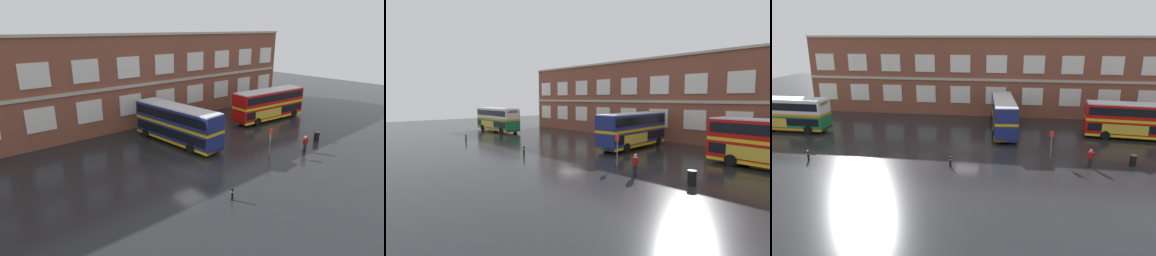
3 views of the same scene
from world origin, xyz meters
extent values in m
plane|color=black|center=(0.00, 2.00, 0.00)|extent=(120.00, 120.00, 0.00)
cube|color=brown|center=(2.29, 18.00, 5.55)|extent=(56.37, 8.00, 11.09)
cube|color=#B2A893|center=(2.29, 13.92, 5.32)|extent=(56.37, 0.16, 0.36)
cube|color=#B2A893|center=(2.29, 13.95, 11.24)|extent=(56.37, 0.28, 0.30)
cube|color=silver|center=(-7.96, 13.94, 3.11)|extent=(2.87, 0.12, 2.44)
cube|color=silver|center=(-2.84, 13.94, 3.11)|extent=(2.87, 0.12, 2.44)
cube|color=silver|center=(2.29, 13.94, 3.11)|extent=(2.87, 0.12, 2.44)
cube|color=silver|center=(7.41, 13.94, 3.11)|extent=(2.87, 0.12, 2.44)
cube|color=silver|center=(12.54, 13.94, 3.11)|extent=(2.87, 0.12, 2.44)
cube|color=silver|center=(17.66, 13.94, 3.11)|extent=(2.87, 0.12, 2.44)
cube|color=silver|center=(22.79, 13.94, 3.11)|extent=(2.87, 0.12, 2.44)
cube|color=silver|center=(27.91, 13.94, 3.11)|extent=(2.87, 0.12, 2.44)
cube|color=silver|center=(-7.96, 13.94, 7.54)|extent=(2.87, 0.12, 2.44)
cube|color=silver|center=(-2.84, 13.94, 7.54)|extent=(2.87, 0.12, 2.44)
cube|color=silver|center=(2.29, 13.94, 7.54)|extent=(2.87, 0.12, 2.44)
cube|color=silver|center=(7.41, 13.94, 7.54)|extent=(2.87, 0.12, 2.44)
cube|color=silver|center=(12.54, 13.94, 7.54)|extent=(2.87, 0.12, 2.44)
cube|color=silver|center=(17.66, 13.94, 7.54)|extent=(2.87, 0.12, 2.44)
cube|color=silver|center=(22.79, 13.94, 7.54)|extent=(2.87, 0.12, 2.44)
cube|color=silver|center=(27.91, 13.94, 7.54)|extent=(2.87, 0.12, 2.44)
cube|color=navy|center=(3.62, 6.57, 1.23)|extent=(3.59, 11.19, 1.75)
cube|color=black|center=(3.62, 6.57, 1.44)|extent=(3.58, 10.76, 0.90)
cube|color=gold|center=(3.62, 6.57, 2.25)|extent=(3.59, 11.19, 0.30)
cube|color=navy|center=(3.62, 6.57, 3.17)|extent=(3.59, 11.19, 1.55)
cube|color=black|center=(3.62, 6.57, 3.25)|extent=(3.58, 10.76, 0.90)
cube|color=gold|center=(3.62, 6.57, 0.49)|extent=(3.61, 11.19, 0.28)
cube|color=silver|center=(3.62, 6.57, 4.01)|extent=(3.46, 10.96, 0.12)
cube|color=gold|center=(5.03, 5.38, 1.31)|extent=(0.49, 4.82, 1.10)
cube|color=yellow|center=(3.10, 12.02, 3.60)|extent=(1.66, 0.22, 0.40)
cylinder|color=black|center=(4.53, 10.53, 0.52)|extent=(0.42, 1.07, 1.04)
cylinder|color=black|center=(1.99, 10.28, 0.52)|extent=(0.42, 1.07, 1.04)
cylinder|color=black|center=(5.21, 3.41, 0.52)|extent=(0.42, 1.07, 1.04)
cylinder|color=black|center=(2.67, 3.17, 0.52)|extent=(0.42, 1.07, 1.04)
cube|color=red|center=(18.63, 5.82, 1.23)|extent=(11.18, 3.52, 1.75)
cube|color=black|center=(18.63, 5.82, 1.44)|extent=(10.75, 3.52, 0.90)
cube|color=yellow|center=(18.63, 5.82, 2.25)|extent=(11.18, 3.52, 0.30)
cube|color=red|center=(18.63, 5.82, 3.17)|extent=(11.18, 3.52, 1.55)
cube|color=black|center=(18.63, 5.82, 3.25)|extent=(10.75, 3.52, 0.90)
cube|color=yellow|center=(18.63, 5.82, 0.49)|extent=(11.19, 3.54, 0.28)
cube|color=silver|center=(18.63, 5.82, 4.01)|extent=(10.96, 3.40, 0.12)
cube|color=gold|center=(17.20, 4.65, 1.31)|extent=(4.82, 0.46, 1.10)
cube|color=yellow|center=(24.08, 5.33, 3.60)|extent=(0.21, 1.66, 0.40)
cylinder|color=black|center=(22.35, 4.21, 0.52)|extent=(1.06, 0.41, 1.04)
cylinder|color=black|center=(22.58, 6.75, 0.52)|extent=(1.06, 0.41, 1.04)
cylinder|color=black|center=(15.23, 4.85, 0.52)|extent=(1.06, 0.41, 1.04)
cylinder|color=black|center=(15.46, 7.39, 0.52)|extent=(1.06, 0.41, 1.04)
cylinder|color=black|center=(11.88, -3.88, 0.42)|extent=(0.21, 0.21, 0.85)
cylinder|color=black|center=(11.69, -3.80, 0.42)|extent=(0.21, 0.21, 0.85)
cube|color=maroon|center=(11.79, -3.84, 1.15)|extent=(0.46, 0.37, 0.60)
cylinder|color=maroon|center=(12.03, -3.93, 1.12)|extent=(0.14, 0.14, 0.57)
cylinder|color=maroon|center=(11.54, -3.75, 1.12)|extent=(0.14, 0.14, 0.57)
sphere|color=tan|center=(11.79, -3.84, 1.59)|extent=(0.22, 0.22, 0.22)
cylinder|color=slate|center=(8.49, -2.00, 1.35)|extent=(0.10, 0.10, 2.70)
cube|color=red|center=(8.49, -2.02, 2.42)|extent=(0.44, 0.04, 0.56)
cylinder|color=black|center=(15.73, -2.93, 0.47)|extent=(0.56, 0.56, 0.95)
cylinder|color=black|center=(15.73, -2.93, 0.99)|extent=(0.60, 0.60, 0.08)
cylinder|color=black|center=(-0.70, -5.55, 0.47)|extent=(0.18, 0.18, 0.95)
cylinder|color=yellow|center=(-0.70, -5.55, 0.68)|extent=(0.19, 0.19, 0.08)
camera|label=1|loc=(-16.03, -19.20, 12.02)|focal=29.59mm
camera|label=2|loc=(24.99, -21.60, 5.77)|focal=28.06mm
camera|label=3|loc=(4.60, -33.23, 11.62)|focal=31.19mm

